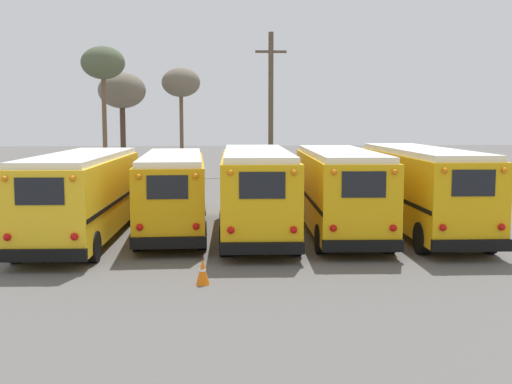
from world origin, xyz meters
The scene contains 12 objects.
ground_plane centered at (0.00, 0.00, 0.00)m, with size 160.00×160.00×0.00m, color #5B5956.
school_bus_0 centered at (-6.26, -0.43, 1.69)m, with size 2.96×10.20×3.10m.
school_bus_1 centered at (-3.13, 1.05, 1.63)m, with size 2.59×9.89×3.00m.
school_bus_2 centered at (0.00, 0.10, 1.73)m, with size 2.92×10.22×3.19m.
school_bus_3 centered at (3.13, 0.02, 1.72)m, with size 2.96×9.74×3.17m.
school_bus_4 centered at (6.26, 0.08, 1.76)m, with size 2.74×10.48×3.23m.
utility_pole centered at (1.88, 13.82, 4.79)m, with size 1.80×0.29×9.28m.
bare_tree_0 centered at (-7.97, 15.72, 7.48)m, with size 2.59×2.59×8.61m.
bare_tree_1 centered at (-3.58, 20.93, 6.69)m, with size 2.62×2.62×7.78m.
bare_tree_2 centered at (-7.46, 20.13, 6.11)m, with size 3.15×3.15×7.39m.
fence_line centered at (0.00, 8.12, 0.99)m, with size 20.58×0.06×1.42m.
traffic_cone centered at (-1.94, -6.99, 0.35)m, with size 0.36×0.36×0.70m.
Camera 1 is at (-1.76, -23.52, 4.34)m, focal length 45.00 mm.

